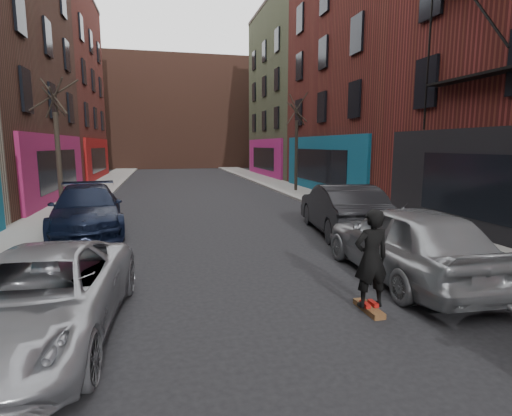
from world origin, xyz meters
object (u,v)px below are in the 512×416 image
parked_left_end (87,209)px  parked_right_end (342,209)px  skateboard (369,309)px  tree_right_far (297,136)px  parked_left_far (37,298)px  skateboarder (371,258)px  tree_left_far (57,135)px  parked_right_far (407,241)px

parked_left_end → parked_right_end: bearing=-21.6°
skateboard → tree_right_far: bearing=75.0°
parked_left_end → parked_right_end: size_ratio=1.08×
parked_left_far → skateboarder: bearing=2.2°
tree_left_far → parked_right_end: (10.02, -5.74, -2.54)m
parked_left_far → skateboard: parked_left_far is taller
tree_right_far → parked_left_far: 20.59m
skateboarder → parked_right_far: bearing=-139.8°
tree_right_far → parked_left_far: (-10.16, -17.68, -2.84)m
parked_right_far → tree_right_far: bearing=-98.2°
parked_left_far → parked_right_far: parked_right_far is taller
parked_left_far → skateboarder: 5.47m
tree_right_far → parked_right_far: size_ratio=1.35×
parked_right_far → skateboard: bearing=42.6°
skateboarder → parked_left_far: bearing=-1.9°
skateboard → skateboarder: (0.00, 0.00, 0.94)m
tree_left_far → parked_left_end: (1.61, -3.67, -2.58)m
tree_right_far → parked_right_far: (-3.00, -16.39, -2.67)m
tree_right_far → parked_right_end: bearing=-101.5°
parked_left_end → skateboard: 10.22m
tree_left_far → parked_left_far: size_ratio=1.31×
tree_left_far → skateboarder: tree_left_far is taller
tree_left_far → parked_right_far: bearing=-47.9°
parked_right_far → skateboarder: 2.23m
parked_left_far → skateboarder: skateboarder is taller
parked_left_far → parked_right_end: parked_right_end is taller
parked_left_far → skateboarder: (5.46, -0.16, 0.30)m
tree_right_far → skateboard: tree_right_far is taller
parked_right_far → parked_right_end: size_ratio=0.99×
parked_right_end → parked_left_end: bearing=-5.9°
tree_right_far → parked_right_far: 16.88m
parked_left_far → parked_right_far: size_ratio=0.99×
skateboard → parked_left_far: bearing=178.1°
parked_right_end → skateboarder: size_ratio=2.88×
parked_right_far → parked_right_end: bearing=-95.4°
parked_right_far → skateboard: size_ratio=6.30×
parked_right_far → skateboard: (-1.70, -1.45, -0.81)m
parked_left_far → parked_right_end: size_ratio=0.97×
tree_left_far → skateboard: tree_left_far is taller
tree_right_far → skateboard: 18.77m
tree_left_far → parked_right_end: 11.82m
parked_right_end → parked_right_far: bearing=90.4°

